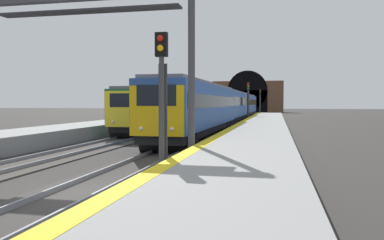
% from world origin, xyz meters
% --- Properties ---
extents(ground_plane, '(320.00, 320.00, 0.00)m').
position_xyz_m(ground_plane, '(0.00, 0.00, 0.00)').
color(ground_plane, '#302D2B').
extents(platform_right, '(112.00, 3.85, 0.93)m').
position_xyz_m(platform_right, '(0.00, -4.19, 0.47)').
color(platform_right, gray).
rests_on(platform_right, ground_plane).
extents(platform_right_edge_strip, '(112.00, 0.50, 0.01)m').
position_xyz_m(platform_right_edge_strip, '(0.00, -2.51, 0.94)').
color(platform_right_edge_strip, yellow).
rests_on(platform_right_edge_strip, platform_right).
extents(track_main_line, '(160.00, 2.89, 0.21)m').
position_xyz_m(track_main_line, '(0.00, 0.00, 0.04)').
color(track_main_line, '#383533').
rests_on(track_main_line, ground_plane).
extents(train_main_approaching, '(58.48, 3.02, 3.95)m').
position_xyz_m(train_main_approaching, '(36.92, 0.00, 2.25)').
color(train_main_approaching, '#264C99').
rests_on(train_main_approaching, ground_plane).
extents(train_adjacent_platform, '(59.93, 3.09, 4.64)m').
position_xyz_m(train_adjacent_platform, '(45.01, 4.85, 2.14)').
color(train_adjacent_platform, '#235638').
rests_on(train_adjacent_platform, ground_plane).
extents(railway_signal_near, '(0.39, 0.38, 4.76)m').
position_xyz_m(railway_signal_near, '(1.88, -1.86, 2.81)').
color(railway_signal_near, '#38383D').
rests_on(railway_signal_near, ground_plane).
extents(railway_signal_mid, '(0.39, 0.38, 5.17)m').
position_xyz_m(railway_signal_mid, '(39.52, -1.86, 3.13)').
color(railway_signal_mid, '#38383D').
rests_on(railway_signal_mid, ground_plane).
extents(railway_signal_far, '(0.39, 0.38, 5.55)m').
position_xyz_m(railway_signal_far, '(75.17, -1.86, 3.34)').
color(railway_signal_far, '#38383D').
rests_on(railway_signal_far, ground_plane).
extents(overhead_signal_gantry, '(0.70, 9.26, 7.21)m').
position_xyz_m(overhead_signal_gantry, '(5.32, 2.42, 5.49)').
color(overhead_signal_gantry, '#3F3F47').
rests_on(overhead_signal_gantry, ground_plane).
extents(tunnel_portal, '(3.09, 19.07, 11.26)m').
position_xyz_m(tunnel_portal, '(97.80, 2.42, 4.25)').
color(tunnel_portal, brown).
rests_on(tunnel_portal, ground_plane).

